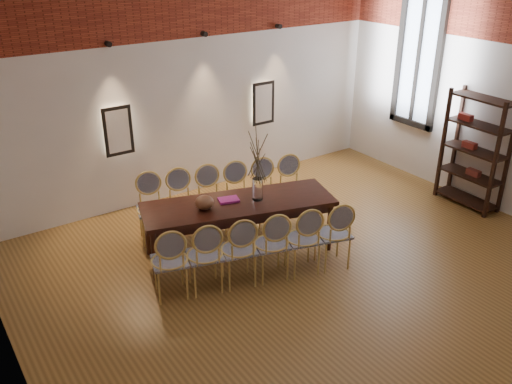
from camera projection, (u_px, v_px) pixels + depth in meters
floor at (337, 289)px, 6.59m from camera, size 7.00×7.00×0.02m
wall_back at (190, 71)px, 8.39m from camera, size 7.00×0.10×4.00m
niche_left at (117, 131)px, 7.94m from camera, size 0.36×0.06×0.66m
niche_right at (262, 103)px, 9.27m from camera, size 0.36×0.06×0.66m
spot_fixture_left at (108, 44)px, 7.39m from camera, size 0.08×0.10×0.08m
spot_fixture_mid at (204, 34)px, 8.16m from camera, size 0.08×0.10×0.08m
spot_fixture_right at (279, 26)px, 8.87m from camera, size 0.08×0.10×0.08m
window_glass at (420, 52)px, 8.93m from camera, size 0.02×0.78×2.38m
window_frame at (419, 53)px, 8.92m from camera, size 0.08×0.90×2.50m
window_mullion at (419, 53)px, 8.92m from camera, size 0.06×0.06×2.40m
dining_table at (239, 227)px, 7.20m from camera, size 2.63×1.47×0.75m
chair_near_a at (169, 261)px, 6.27m from camera, size 0.55×0.55×0.94m
chair_near_b at (205, 255)px, 6.39m from camera, size 0.55×0.55×0.94m
chair_near_c at (238, 249)px, 6.51m from camera, size 0.55×0.55×0.94m
chair_near_d at (271, 244)px, 6.63m from camera, size 0.55×0.55×0.94m
chair_near_e at (303, 238)px, 6.74m from camera, size 0.55×0.55×0.94m
chair_near_f at (333, 233)px, 6.86m from camera, size 0.55×0.55×0.94m
chair_far_a at (152, 210)px, 7.45m from camera, size 0.55×0.55×0.94m
chair_far_b at (182, 206)px, 7.57m from camera, size 0.55×0.55×0.94m
chair_far_c at (211, 202)px, 7.68m from camera, size 0.55×0.55×0.94m
chair_far_d at (239, 198)px, 7.80m from camera, size 0.55×0.55×0.94m
chair_far_e at (267, 194)px, 7.92m from camera, size 0.55×0.55×0.94m
chair_far_f at (293, 190)px, 8.04m from camera, size 0.55×0.55×0.94m
vase at (258, 189)px, 7.04m from camera, size 0.14×0.14×0.30m
dried_branches at (258, 157)px, 6.85m from camera, size 0.50×0.50×0.70m
bowl at (204, 202)px, 6.82m from camera, size 0.24×0.24×0.18m
book at (229, 200)px, 7.06m from camera, size 0.30×0.25×0.03m
shelving_rack at (474, 151)px, 8.31m from camera, size 0.41×1.01×1.80m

